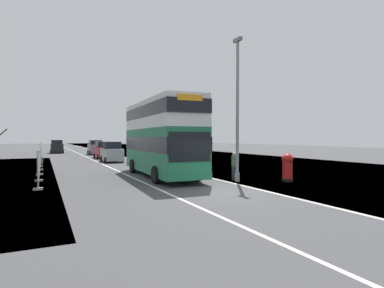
# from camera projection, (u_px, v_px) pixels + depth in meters

# --- Properties ---
(ground) EXTENTS (140.00, 280.00, 0.10)m
(ground) POSITION_uv_depth(u_px,v_px,m) (229.00, 192.00, 15.18)
(ground) COLOR #424244
(double_decker_bus) EXTENTS (3.13, 10.30, 5.00)m
(double_decker_bus) POSITION_uv_depth(u_px,v_px,m) (161.00, 137.00, 20.79)
(double_decker_bus) COLOR #1E6B47
(double_decker_bus) RESTS_ON ground
(lamppost_foreground) EXTENTS (0.29, 0.70, 8.43)m
(lamppost_foreground) POSITION_uv_depth(u_px,v_px,m) (237.00, 114.00, 18.24)
(lamppost_foreground) COLOR gray
(lamppost_foreground) RESTS_ON ground
(red_pillar_postbox) EXTENTS (0.65, 0.65, 1.66)m
(red_pillar_postbox) POSITION_uv_depth(u_px,v_px,m) (287.00, 166.00, 18.33)
(red_pillar_postbox) COLOR black
(red_pillar_postbox) RESTS_ON ground
(roadworks_barrier) EXTENTS (1.80, 0.86, 1.09)m
(roadworks_barrier) POSITION_uv_depth(u_px,v_px,m) (196.00, 162.00, 24.42)
(roadworks_barrier) COLOR orange
(roadworks_barrier) RESTS_ON ground
(construction_site_fence) EXTENTS (0.44, 27.40, 1.97)m
(construction_site_fence) POSITION_uv_depth(u_px,v_px,m) (40.00, 156.00, 27.56)
(construction_site_fence) COLOR #A8AAAD
(construction_site_fence) RESTS_ON ground
(car_oncoming_near) EXTENTS (1.96, 4.16, 2.16)m
(car_oncoming_near) POSITION_uv_depth(u_px,v_px,m) (112.00, 152.00, 33.39)
(car_oncoming_near) COLOR gray
(car_oncoming_near) RESTS_ON ground
(car_receding_mid) EXTENTS (2.03, 4.44, 2.12)m
(car_receding_mid) POSITION_uv_depth(u_px,v_px,m) (104.00, 150.00, 39.29)
(car_receding_mid) COLOR maroon
(car_receding_mid) RESTS_ON ground
(car_receding_far) EXTENTS (2.04, 3.82, 2.21)m
(car_receding_far) POSITION_uv_depth(u_px,v_px,m) (95.00, 148.00, 47.62)
(car_receding_far) COLOR slate
(car_receding_far) RESTS_ON ground
(car_far_side) EXTENTS (2.07, 4.26, 2.21)m
(car_far_side) POSITION_uv_depth(u_px,v_px,m) (57.00, 147.00, 52.26)
(car_far_side) COLOR black
(car_far_side) RESTS_ON ground
(pedestrian_at_kerb) EXTENTS (0.34, 0.34, 1.70)m
(pedestrian_at_kerb) POSITION_uv_depth(u_px,v_px,m) (234.00, 166.00, 19.07)
(pedestrian_at_kerb) COLOR #2D3342
(pedestrian_at_kerb) RESTS_ON ground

